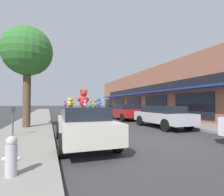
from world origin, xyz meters
name	(u,v)px	position (x,y,z in m)	size (l,w,h in m)	color
ground_plane	(157,142)	(0.00, 0.00, 0.00)	(260.00, 260.00, 0.00)	#333335
sidewalk_near	(9,152)	(-5.32, 0.00, 0.07)	(2.72, 90.00, 0.13)	gray
storefront_row	(210,94)	(14.59, 9.92, 2.81)	(17.05, 36.29, 5.63)	#9E6047
plush_art_car	(83,124)	(-2.94, 0.54, 0.79)	(1.99, 4.63, 1.44)	beige
teddy_bear_giant	(84,98)	(-2.86, 0.97, 1.79)	(0.55, 0.36, 0.72)	red
teddy_bear_pink	(85,104)	(-3.01, -0.11, 1.56)	(0.18, 0.14, 0.24)	pink
teddy_bear_orange	(71,102)	(-3.28, 1.50, 1.62)	(0.28, 0.19, 0.36)	orange
teddy_bear_purple	(65,103)	(-3.53, 1.66, 1.57)	(0.18, 0.19, 0.27)	purple
teddy_bear_yellow	(70,102)	(-3.42, 0.96, 1.62)	(0.27, 0.21, 0.36)	yellow
teddy_bear_green	(90,104)	(-2.76, 0.17, 1.56)	(0.15, 0.17, 0.24)	green
teddy_bear_blue	(99,102)	(-2.36, 0.44, 1.61)	(0.22, 0.26, 0.35)	blue
teddy_bear_brown	(95,103)	(-2.72, -0.43, 1.58)	(0.19, 0.19, 0.28)	olive
parked_car_far_center	(162,115)	(2.76, 3.42, 0.80)	(1.82, 4.62, 1.42)	#B7B7BC
parked_car_far_right	(125,111)	(2.76, 9.20, 0.82)	(2.00, 4.54, 1.48)	maroon
street_tree	(27,52)	(-5.46, 5.71, 4.75)	(3.02, 3.02, 6.20)	brown
fire_hydrant	(11,156)	(-4.90, -2.20, 0.53)	(0.33, 0.22, 0.79)	#B2B2B7
parking_meter	(13,117)	(-5.70, 2.77, 0.94)	(0.14, 0.10, 1.27)	#4C4C51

